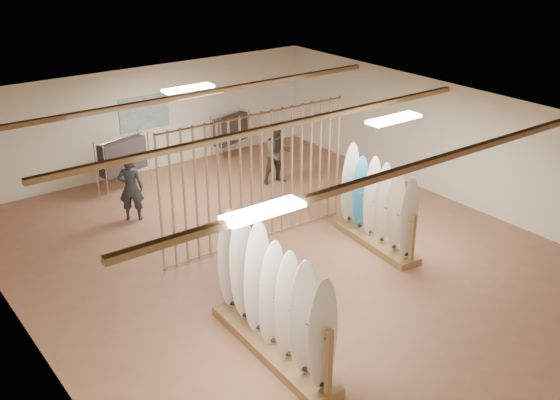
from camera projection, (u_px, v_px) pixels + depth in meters
floor at (280, 254)px, 13.37m from camera, size 12.00×12.00×0.00m
ceiling at (280, 122)px, 12.25m from camera, size 12.00×12.00×0.00m
wall_back at (144, 120)px, 17.22m from camera, size 12.00×0.00×12.00m
wall_front at (558, 336)px, 8.39m from camera, size 12.00×0.00×12.00m
wall_left at (20, 265)px, 10.08m from camera, size 0.00×12.00×12.00m
wall_right at (449, 142)px, 15.54m from camera, size 0.00×12.00×12.00m
ceiling_slats at (280, 126)px, 12.28m from camera, size 9.50×6.12×0.10m
light_panels at (280, 125)px, 12.27m from camera, size 1.20×0.35×0.06m
bamboo_partition at (257, 179)px, 13.40m from camera, size 4.45×0.05×2.78m
poster at (144, 113)px, 17.13m from camera, size 1.40×0.03×0.90m
rack_left at (272, 314)px, 10.08m from camera, size 0.71×2.97×2.06m
rack_right at (377, 217)px, 13.48m from camera, size 0.78×2.38×1.89m
clothing_rack_a at (123, 156)px, 16.04m from camera, size 1.29×0.62×1.42m
clothing_rack_b at (231, 129)px, 18.24m from camera, size 1.20×0.67×1.34m
shopper_a at (130, 184)px, 14.55m from camera, size 0.76×0.71×1.74m
shopper_b at (278, 150)px, 16.58m from camera, size 0.99×0.86×1.78m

